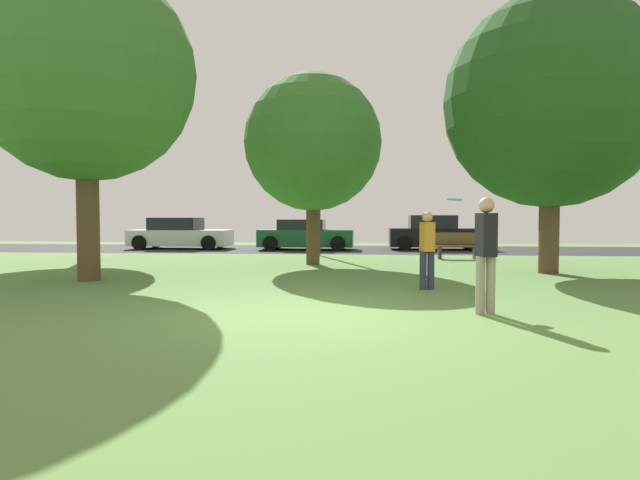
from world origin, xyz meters
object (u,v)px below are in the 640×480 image
park_bench (457,246)px  street_lamp_post (319,195)px  maple_tree_far (85,73)px  parked_car_green (306,236)px  person_thrower (486,249)px  oak_tree_right (551,102)px  frisbee_disc (454,200)px  parked_car_white (180,235)px  oak_tree_left (313,143)px  person_catcher (427,247)px  parked_car_black (436,234)px  maple_tree_near (90,108)px

park_bench → street_lamp_post: bearing=-14.2°
maple_tree_far → parked_car_green: size_ratio=1.74×
maple_tree_far → person_thrower: maple_tree_far is taller
oak_tree_right → frisbee_disc: oak_tree_right is taller
maple_tree_far → park_bench: (9.38, 7.13, -4.21)m
oak_tree_right → parked_car_white: size_ratio=1.60×
maple_tree_far → street_lamp_post: size_ratio=1.59×
maple_tree_far → oak_tree_left: bearing=44.5°
frisbee_disc → street_lamp_post: 11.13m
frisbee_disc → park_bench: 9.59m
person_thrower → frisbee_disc: 1.51m
person_thrower → frisbee_disc: (-0.27, 1.26, 0.78)m
frisbee_disc → person_thrower: bearing=-77.9°
maple_tree_far → person_catcher: maple_tree_far is taller
parked_car_black → park_bench: 5.28m
oak_tree_right → parked_car_white: oak_tree_right is taller
park_bench → person_catcher: bearing=76.8°
frisbee_disc → oak_tree_left: bearing=114.9°
maple_tree_near → oak_tree_left: 7.85m
oak_tree_left → maple_tree_far: (-4.65, -4.57, 0.99)m
person_catcher → street_lamp_post: (-3.03, 9.20, 1.40)m
maple_tree_near → oak_tree_right: bearing=-12.5°
person_catcher → parked_car_white: 16.06m
frisbee_disc → parked_car_black: bearing=84.2°
oak_tree_left → person_catcher: oak_tree_left is taller
oak_tree_right → person_catcher: 6.02m
parked_car_green → person_catcher: bearing=-72.8°
person_thrower → parked_car_black: (1.22, 15.91, -0.28)m
maple_tree_far → maple_tree_near: bearing=117.5°
oak_tree_right → street_lamp_post: size_ratio=1.58×
parked_car_green → street_lamp_post: street_lamp_post is taller
maple_tree_near → parked_car_black: 14.67m
oak_tree_right → oak_tree_left: bearing=162.8°
parked_car_green → street_lamp_post: bearing=-75.5°
oak_tree_right → parked_car_white: 16.56m
maple_tree_near → parked_car_green: size_ratio=1.79×
maple_tree_near → parked_car_white: 7.73m
person_catcher → parked_car_green: bearing=-174.9°
maple_tree_near → park_bench: 13.28m
parked_car_black → park_bench: size_ratio=2.60×
person_catcher → person_thrower: bearing=-0.0°
oak_tree_left → parked_car_white: 10.53m
maple_tree_far → street_lamp_post: maple_tree_far is taller
parked_car_white → street_lamp_post: bearing=-28.5°
person_thrower → parked_car_white: bearing=21.4°
parked_car_black → parked_car_green: bearing=-174.6°
oak_tree_right → park_bench: (-1.59, 4.51, -3.91)m
maple_tree_far → parked_car_white: bearing=100.3°
maple_tree_far → parked_car_green: 13.03m
parked_car_green → park_bench: (5.81, -4.73, -0.16)m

